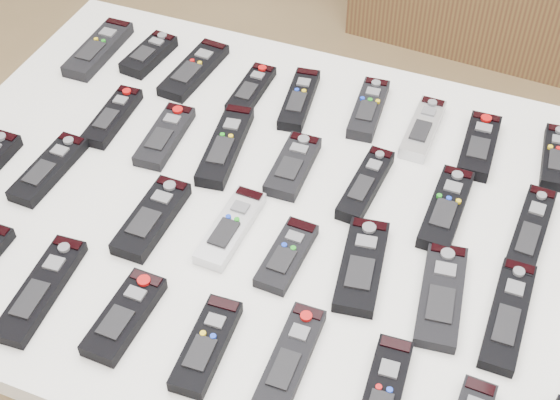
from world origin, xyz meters
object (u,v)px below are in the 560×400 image
at_px(remote_21, 231,227).
at_px(remote_10, 113,117).
at_px(remote_13, 293,166).
at_px(remote_6, 423,129).
at_px(table, 280,232).
at_px(remote_25, 508,315).
at_px(remote_23, 362,266).
at_px(remote_16, 530,232).
at_px(remote_15, 446,209).
at_px(remote_24, 441,295).
at_px(remote_8, 556,157).
at_px(remote_2, 194,70).
at_px(remote_31, 207,345).
at_px(remote_11, 165,136).
at_px(remote_14, 366,185).
at_px(remote_32, 290,359).
at_px(remote_1, 149,55).
at_px(remote_29, 41,289).
at_px(remote_7, 479,146).
at_px(remote_22, 287,255).
at_px(remote_33, 381,400).
at_px(remote_19, 49,169).
at_px(remote_20, 152,218).
at_px(remote_5, 368,109).
at_px(remote_0, 99,49).
at_px(remote_3, 251,89).
at_px(remote_4, 299,99).
at_px(remote_30, 125,316).

bearing_deg(remote_21, remote_10, 153.35).
bearing_deg(remote_13, remote_6, 42.24).
xyz_separation_m(table, remote_25, (0.39, -0.08, 0.07)).
bearing_deg(remote_23, remote_16, 27.49).
xyz_separation_m(remote_15, remote_24, (0.03, -0.17, -0.00)).
height_order(table, remote_8, remote_8).
xyz_separation_m(remote_2, remote_31, (0.30, -0.57, 0.00)).
distance_m(remote_15, remote_24, 0.18).
distance_m(remote_11, remote_14, 0.37).
height_order(remote_15, remote_31, same).
xyz_separation_m(remote_23, remote_32, (-0.04, -0.19, -0.00)).
relative_size(remote_1, remote_14, 0.78).
bearing_deg(remote_29, remote_7, 41.86).
distance_m(remote_22, remote_25, 0.34).
bearing_deg(remote_29, remote_32, -0.39).
bearing_deg(remote_11, remote_22, -34.01).
relative_size(remote_8, remote_33, 0.80).
height_order(remote_14, remote_19, remote_14).
height_order(remote_20, remote_22, remote_20).
height_order(remote_15, remote_33, same).
bearing_deg(remote_16, remote_14, -177.89).
bearing_deg(remote_15, remote_33, -89.07).
distance_m(remote_5, remote_22, 0.38).
xyz_separation_m(remote_0, remote_33, (0.76, -0.55, 0.00)).
xyz_separation_m(remote_2, remote_33, (0.55, -0.56, 0.00)).
height_order(remote_1, remote_3, remote_1).
bearing_deg(remote_11, remote_6, 20.25).
height_order(remote_5, remote_13, remote_5).
height_order(remote_4, remote_5, remote_5).
height_order(remote_22, remote_33, remote_33).
distance_m(remote_5, remote_6, 0.11).
distance_m(table, remote_33, 0.39).
height_order(remote_11, remote_21, same).
bearing_deg(remote_22, table, 119.49).
height_order(table, remote_11, remote_11).
height_order(remote_10, remote_32, same).
relative_size(remote_8, remote_14, 0.91).
bearing_deg(remote_5, remote_19, -147.19).
relative_size(remote_0, remote_1, 1.42).
distance_m(remote_6, remote_22, 0.38).
distance_m(remote_2, remote_11, 0.20).
xyz_separation_m(remote_8, remote_29, (-0.67, -0.57, 0.00)).
bearing_deg(remote_11, remote_33, -39.21).
distance_m(remote_20, remote_29, 0.20).
height_order(remote_24, remote_30, remote_30).
bearing_deg(remote_21, remote_14, 46.63).
bearing_deg(remote_33, remote_3, 123.71).
bearing_deg(remote_7, remote_22, -124.33).
xyz_separation_m(remote_8, remote_21, (-0.46, -0.36, 0.00)).
relative_size(remote_14, remote_24, 0.91).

